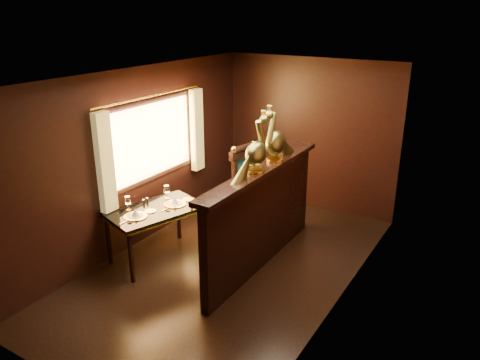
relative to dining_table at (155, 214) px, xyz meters
The scene contains 8 objects.
ground 1.20m from the dining_table, 17.20° to the left, with size 5.00×5.00×0.00m, color black.
room_shell 1.31m from the dining_table, 19.80° to the left, with size 3.04×5.04×2.52m.
partition 1.41m from the dining_table, 25.01° to the left, with size 0.26×2.70×1.36m.
dining_table is the anchor object (origin of this frame).
chair_left 1.19m from the dining_table, 39.72° to the left, with size 0.58×0.60×1.34m.
chair_right 1.43m from the dining_table, 69.72° to the left, with size 0.59×0.61×1.40m.
peacock_left 1.72m from the dining_table, 18.04° to the left, with size 0.23×0.61×0.73m, color #18482D, non-canonical shape.
peacock_right 1.92m from the dining_table, 35.86° to the left, with size 0.24×0.64×0.76m, color #18482D, non-canonical shape.
Camera 1 is at (2.95, -4.54, 3.24)m, focal length 35.00 mm.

